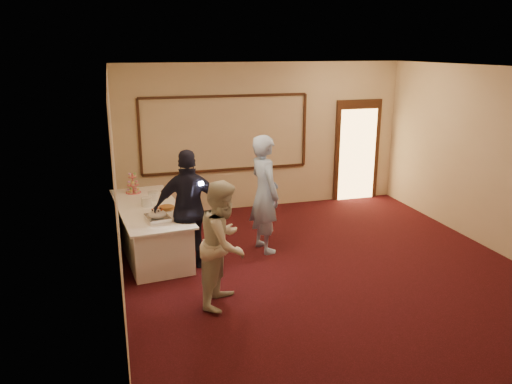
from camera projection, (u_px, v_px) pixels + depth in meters
floor at (330, 273)px, 7.51m from camera, size 7.00×7.00×0.00m
room_walls at (336, 141)px, 6.95m from camera, size 6.04×7.04×3.02m
wall_molding at (226, 134)px, 10.06m from camera, size 3.45×0.04×1.55m
doorway at (357, 151)px, 10.97m from camera, size 1.05×0.07×2.20m
buffet_table at (150, 229)px, 8.26m from camera, size 1.24×2.62×0.77m
pavlova_tray at (157, 216)px, 7.50m from camera, size 0.39×0.48×0.17m
cupcake_stand at (133, 185)px, 8.89m from camera, size 0.27×0.27×0.39m
plate_stack_a at (147, 202)px, 8.16m from camera, size 0.18×0.18×0.15m
plate_stack_b at (153, 196)px, 8.48m from camera, size 0.18×0.18×0.15m
tart at (166, 208)px, 7.99m from camera, size 0.29×0.29×0.06m
man at (265, 194)px, 8.13m from camera, size 0.58×0.78×1.95m
woman at (224, 243)px, 6.45m from camera, size 0.96×1.02×1.67m
guest at (190, 210)px, 7.50m from camera, size 1.13×0.60×1.84m
camera_flash at (201, 184)px, 7.28m from camera, size 0.07×0.04×0.05m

